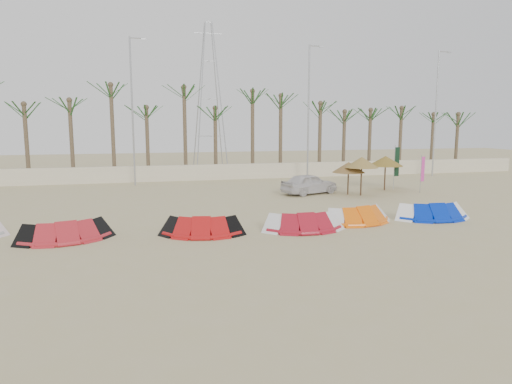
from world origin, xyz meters
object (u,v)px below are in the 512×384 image
object	(u,v)px
parasol_mid	(349,167)
car	(309,184)
kite_orange	(356,213)
kite_blue	(429,210)
kite_red_left	(67,229)
kite_red_right	(302,220)
parasol_right	(386,161)
parasol_left	(362,162)
kite_red_mid	(201,224)

from	to	relation	value
parasol_mid	car	bearing A→B (deg)	159.85
kite_orange	kite_blue	xyz separation A→B (m)	(3.92, -0.11, 0.00)
car	kite_red_left	bearing A→B (deg)	103.56
kite_red_right	parasol_mid	xyz separation A→B (m)	(6.46, 8.81, 1.40)
parasol_right	car	distance (m)	6.00
kite_orange	kite_blue	distance (m)	3.92
kite_orange	parasol_mid	world-z (taller)	parasol_mid
parasol_left	kite_orange	bearing A→B (deg)	-118.45
kite_red_mid	kite_orange	size ratio (longest dim) A/B	0.98
parasol_mid	kite_red_left	bearing A→B (deg)	-153.65
kite_blue	car	size ratio (longest dim) A/B	0.93
kite_red_mid	parasol_mid	bearing A→B (deg)	38.04
parasol_mid	kite_red_right	bearing A→B (deg)	-126.23
kite_orange	car	xyz separation A→B (m)	(0.95, 8.85, 0.27)
parasol_left	parasol_mid	xyz separation A→B (m)	(-0.65, 0.57, -0.36)
parasol_right	car	size ratio (longest dim) A/B	0.61
kite_blue	car	distance (m)	9.44
kite_red_right	car	size ratio (longest dim) A/B	0.89
kite_red_left	kite_red_mid	world-z (taller)	same
kite_red_mid	car	world-z (taller)	car
kite_red_right	kite_orange	distance (m)	3.21
parasol_left	car	distance (m)	3.70
kite_red_right	car	world-z (taller)	car
kite_red_left	parasol_left	bearing A→B (deg)	23.88
parasol_left	car	bearing A→B (deg)	154.50
kite_orange	parasol_right	xyz separation A→B (m)	(6.78, 9.21, 1.65)
kite_red_right	parasol_mid	size ratio (longest dim) A/B	1.64
parasol_left	parasol_right	size ratio (longest dim) A/B	1.04
kite_red_right	kite_red_mid	bearing A→B (deg)	176.50
kite_red_right	kite_orange	xyz separation A→B (m)	(3.10, 0.85, -0.00)
kite_red_left	parasol_left	distance (m)	18.69
kite_red_mid	parasol_left	world-z (taller)	parasol_left
kite_red_left	kite_orange	world-z (taller)	same
kite_red_left	parasol_right	world-z (taller)	parasol_right
parasol_left	parasol_mid	distance (m)	0.94
kite_red_right	parasol_right	distance (m)	14.20
kite_red_left	parasol_right	bearing A→B (deg)	25.28
kite_red_right	kite_orange	world-z (taller)	same
parasol_right	kite_orange	bearing A→B (deg)	-126.37
kite_red_right	kite_blue	bearing A→B (deg)	6.00
kite_red_left	kite_red_mid	xyz separation A→B (m)	(5.45, -0.44, -0.00)
kite_red_left	kite_blue	xyz separation A→B (m)	(16.93, 0.03, 0.00)
kite_red_left	parasol_right	size ratio (longest dim) A/B	1.59
kite_red_left	kite_red_mid	distance (m)	5.46
parasol_left	car	xyz separation A→B (m)	(-3.05, 1.46, -1.50)
kite_blue	parasol_mid	bearing A→B (deg)	93.99
kite_red_right	kite_blue	distance (m)	7.06
kite_orange	parasol_right	distance (m)	11.56
kite_blue	parasol_left	bearing A→B (deg)	89.35
parasol_left	car	world-z (taller)	parasol_left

